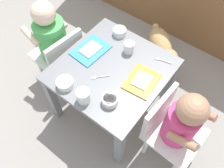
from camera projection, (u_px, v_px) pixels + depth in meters
name	position (u px, v px, depth m)	size (l,w,h in m)	color
ground_plane	(112.00, 106.00, 1.65)	(7.00, 7.00, 0.00)	gray
dining_table	(112.00, 76.00, 1.34)	(0.58, 0.60, 0.44)	slate
seated_child_left	(53.00, 39.00, 1.45)	(0.31, 0.31, 0.67)	silver
seated_child_right	(179.00, 123.00, 1.16)	(0.29, 0.29, 0.63)	silver
dog	(162.00, 47.00, 1.70)	(0.35, 0.34, 0.30)	tan
food_tray_left	(91.00, 50.00, 1.35)	(0.17, 0.22, 0.02)	#388CD8
food_tray_right	(142.00, 81.00, 1.23)	(0.17, 0.20, 0.02)	orange
water_cup_left	(129.00, 48.00, 1.33)	(0.06, 0.06, 0.07)	white
water_cup_right	(83.00, 96.00, 1.14)	(0.07, 0.07, 0.07)	white
veggie_bowl_near	(65.00, 83.00, 1.20)	(0.09, 0.09, 0.04)	white
veggie_bowl_far	(120.00, 32.00, 1.41)	(0.08, 0.08, 0.04)	white
cereal_bowl_left_side	(110.00, 100.00, 1.15)	(0.08, 0.08, 0.04)	white
spoon_by_left_tray	(98.00, 77.00, 1.25)	(0.08, 0.08, 0.01)	silver
spoon_by_right_tray	(162.00, 60.00, 1.31)	(0.10, 0.03, 0.01)	silver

